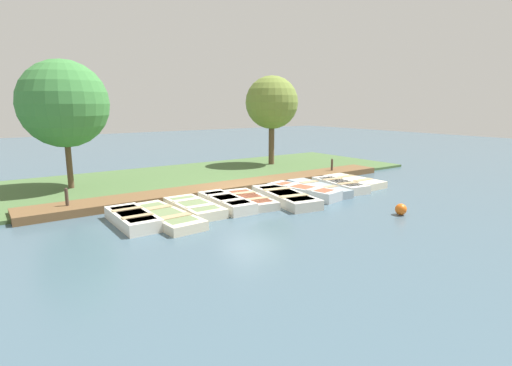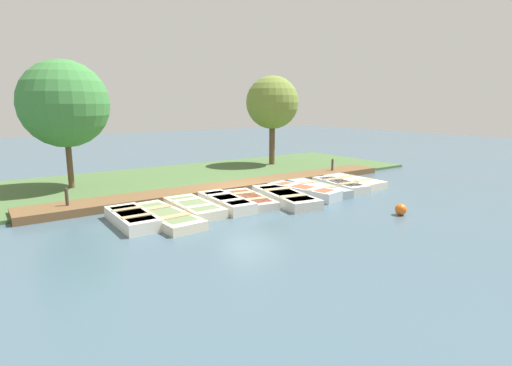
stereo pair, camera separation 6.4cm
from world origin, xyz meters
TOP-DOWN VIEW (x-y plane):
  - ground_plane at (0.00, 0.00)m, footprint 80.00×80.00m
  - shore_bank at (-5.00, 0.00)m, footprint 8.00×24.00m
  - dock_walkway at (-1.27, 0.00)m, footprint 1.53×17.57m
  - rowboat_0 at (1.36, -5.57)m, footprint 2.68×1.07m
  - rowboat_1 at (1.57, -4.56)m, footprint 3.64×1.42m
  - rowboat_2 at (1.10, -3.26)m, footprint 2.92×1.23m
  - rowboat_3 at (1.23, -1.98)m, footprint 2.91×1.13m
  - rowboat_4 at (1.25, -0.92)m, footprint 3.03×1.47m
  - rowboat_5 at (1.81, 0.39)m, footprint 3.73×1.80m
  - rowboat_6 at (1.51, 1.64)m, footprint 3.35×1.63m
  - rowboat_7 at (1.33, 2.67)m, footprint 3.39×1.18m
  - rowboat_8 at (1.40, 3.96)m, footprint 3.03×1.49m
  - rowboat_9 at (1.08, 5.26)m, footprint 2.96×1.25m
  - mooring_post_near at (-1.26, -7.02)m, footprint 0.11×0.11m
  - mooring_post_far at (-1.26, 6.16)m, footprint 0.11×0.11m
  - buoy at (5.64, 2.49)m, footprint 0.40×0.40m
  - park_tree_far_left at (-5.28, -6.14)m, footprint 3.75×3.75m
  - park_tree_left at (-5.86, 5.57)m, footprint 3.19×3.19m

SIDE VIEW (x-z plane):
  - ground_plane at x=0.00m, z-range 0.00..0.00m
  - shore_bank at x=-5.00m, z-range 0.00..0.13m
  - dock_walkway at x=-1.27m, z-range 0.00..0.30m
  - rowboat_1 at x=1.57m, z-range 0.00..0.32m
  - rowboat_4 at x=1.25m, z-range 0.00..0.33m
  - rowboat_9 at x=1.08m, z-range 0.00..0.34m
  - rowboat_2 at x=1.10m, z-range 0.00..0.35m
  - rowboat_7 at x=1.33m, z-range 0.00..0.37m
  - rowboat_8 at x=1.40m, z-range 0.00..0.39m
  - rowboat_5 at x=1.81m, z-range 0.00..0.40m
  - buoy at x=5.64m, z-range 0.00..0.40m
  - rowboat_0 at x=1.36m, z-range 0.00..0.42m
  - rowboat_3 at x=1.23m, z-range 0.00..0.42m
  - rowboat_6 at x=1.51m, z-range 0.00..0.43m
  - mooring_post_near at x=-1.26m, z-range 0.00..0.94m
  - mooring_post_far at x=-1.26m, z-range 0.00..0.94m
  - park_tree_far_left at x=-5.28m, z-range 0.97..6.67m
  - park_tree_left at x=-5.86m, z-range 1.13..6.64m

